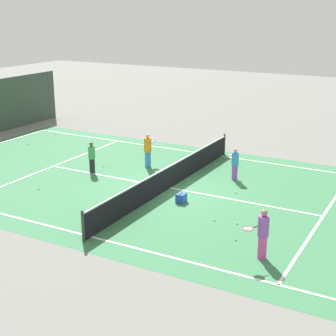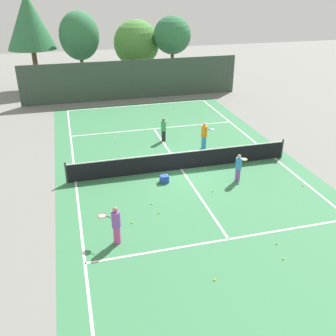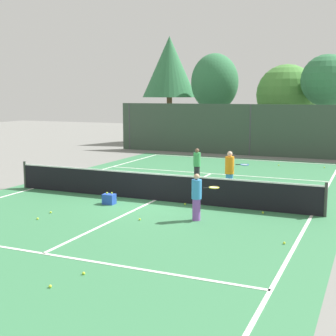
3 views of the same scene
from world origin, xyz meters
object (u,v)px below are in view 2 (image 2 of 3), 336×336
Objects in this scene: tennis_ball_11 at (179,138)px; player_0 at (164,130)px; player_3 at (238,167)px; tennis_ball_8 at (283,259)px; ball_crate at (164,179)px; tennis_ball_6 at (303,185)px; tennis_ball_10 at (132,223)px; player_1 at (204,135)px; tennis_ball_4 at (159,213)px; tennis_ball_5 at (253,163)px; tennis_ball_12 at (174,109)px; tennis_ball_0 at (205,168)px; tennis_ball_9 at (215,280)px; tennis_ball_13 at (152,204)px; tennis_ball_1 at (277,244)px; tennis_ball_3 at (115,141)px; tennis_ball_7 at (213,191)px; player_2 at (116,225)px.

player_0 is at bearing -174.61° from tennis_ball_11.
tennis_ball_8 is at bearing -98.52° from player_3.
ball_crate is at bearing -113.36° from tennis_ball_11.
tennis_ball_6 is (6.45, -2.14, -0.15)m from ball_crate.
tennis_ball_6 and tennis_ball_11 have the same top height.
tennis_ball_10 is at bearing -157.80° from player_3.
player_1 reaches higher than tennis_ball_4.
tennis_ball_4 is 7.13m from tennis_ball_5.
tennis_ball_10 is 15.84m from tennis_ball_12.
ball_crate reaches higher than tennis_ball_0.
tennis_ball_9 is at bearing -96.59° from player_0.
tennis_ball_11 is (1.01, 0.10, -0.72)m from player_0.
tennis_ball_13 is at bearing -109.74° from tennis_ball_12.
tennis_ball_1 is at bearing 75.55° from tennis_ball_8.
tennis_ball_9 is at bearing -172.29° from tennis_ball_8.
tennis_ball_11 is 8.06m from tennis_ball_13.
player_3 is 21.91× the size of tennis_ball_1.
tennis_ball_3 is (-4.95, 2.40, -0.81)m from player_1.
tennis_ball_3 is (-1.62, 5.92, -0.15)m from ball_crate.
tennis_ball_0 is at bearing 78.38° from tennis_ball_7.
tennis_ball_1 is 0.89m from tennis_ball_8.
tennis_ball_9 is 1.00× the size of tennis_ball_10.
tennis_ball_12 is (-1.51, 10.71, 0.00)m from tennis_ball_5.
tennis_ball_4 is at bearing -111.98° from tennis_ball_11.
tennis_ball_12 is at bearing 82.30° from tennis_ball_7.
tennis_ball_13 is at bearing -108.40° from player_0.
player_0 is 4.57m from tennis_ball_0.
tennis_ball_1 is at bearing -82.11° from player_0.
tennis_ball_6 and tennis_ball_8 have the same top height.
tennis_ball_3 is 7.75m from tennis_ball_12.
tennis_ball_8 is at bearing -88.44° from tennis_ball_11.
player_3 is 6.38m from tennis_ball_11.
tennis_ball_6 is at bearing -55.47° from player_0.
tennis_ball_5 is 1.00× the size of tennis_ball_10.
tennis_ball_1 and tennis_ball_7 have the same top height.
player_2 is 5.27m from ball_crate.
tennis_ball_13 is at bearing -141.37° from tennis_ball_0.
tennis_ball_8 is 18.40m from tennis_ball_12.
player_0 is 6.91m from tennis_ball_7.
tennis_ball_12 is (0.85, 17.51, 0.00)m from tennis_ball_1.
tennis_ball_6 is at bearing 47.19° from tennis_ball_1.
tennis_ball_9 and tennis_ball_11 have the same top height.
tennis_ball_12 is at bearing 87.22° from tennis_ball_1.
player_3 is (6.55, 3.49, -0.07)m from player_2.
tennis_ball_8 is at bearing 7.71° from tennis_ball_9.
player_3 is at bearing -135.97° from tennis_ball_5.
player_3 reaches higher than tennis_ball_4.
player_0 reaches higher than tennis_ball_9.
player_3 reaches higher than tennis_ball_12.
tennis_ball_9 is 1.00× the size of tennis_ball_11.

